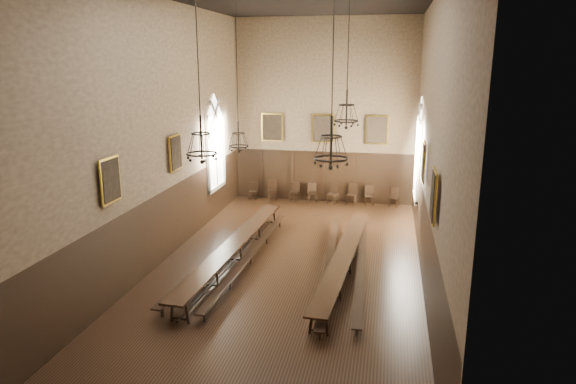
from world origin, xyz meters
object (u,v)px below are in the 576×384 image
(chandelier_back_right, at_px, (346,113))
(chandelier_front_left, at_px, (201,143))
(bench_left_outer, at_px, (219,253))
(chandelier_front_right, at_px, (331,148))
(chair_0, at_px, (253,194))
(bench_right_inner, at_px, (330,264))
(chair_3, at_px, (312,196))
(table_right, at_px, (344,263))
(chandelier_back_left, at_px, (238,135))
(chair_7, at_px, (394,201))
(table_left, at_px, (235,252))
(chair_6, at_px, (369,199))
(chair_2, at_px, (294,196))
(bench_left_inner, at_px, (251,257))
(chair_5, at_px, (352,198))
(bench_right_outer, at_px, (361,265))
(chair_4, at_px, (333,198))
(chair_1, at_px, (273,194))

(chandelier_back_right, height_order, chandelier_front_left, same)
(bench_left_outer, height_order, chandelier_front_right, chandelier_front_right)
(chair_0, bearing_deg, chandelier_front_right, -66.88)
(bench_right_inner, xyz_separation_m, chair_3, (-1.93, 8.70, 0.02))
(table_right, xyz_separation_m, bench_left_outer, (-4.47, 0.28, -0.09))
(chair_3, xyz_separation_m, chandelier_back_left, (-1.82, -6.59, 3.97))
(chair_7, height_order, chandelier_front_left, chandelier_front_left)
(table_left, relative_size, bench_left_outer, 1.05)
(bench_left_outer, xyz_separation_m, chair_6, (4.93, 8.41, 0.02))
(chair_2, height_order, chair_7, chair_2)
(chair_0, relative_size, chair_6, 0.91)
(table_left, xyz_separation_m, bench_right_inner, (3.39, -0.18, -0.11))
(bench_left_inner, bearing_deg, chair_6, 66.34)
(chair_6, height_order, chandelier_front_right, chandelier_front_right)
(chair_7, bearing_deg, chandelier_front_right, -83.92)
(bench_left_inner, height_order, chair_7, chair_7)
(chair_3, distance_m, chair_5, 1.98)
(table_right, distance_m, bench_right_outer, 0.60)
(bench_left_inner, xyz_separation_m, bench_right_outer, (3.85, 0.03, -0.00))
(chair_2, relative_size, chandelier_back_right, 0.22)
(table_left, height_order, chair_0, chair_0)
(bench_left_outer, xyz_separation_m, chandelier_back_left, (0.25, 1.85, 3.99))
(bench_right_inner, distance_m, chandelier_front_right, 4.88)
(chair_6, bearing_deg, chandelier_back_right, -108.45)
(chandelier_back_left, bearing_deg, chair_2, 82.14)
(bench_right_inner, height_order, chair_2, chair_2)
(chair_4, height_order, chandelier_front_left, chandelier_front_left)
(chair_2, bearing_deg, bench_left_outer, -84.43)
(bench_right_inner, xyz_separation_m, chandelier_front_right, (0.21, -2.22, 4.34))
(chair_3, bearing_deg, chandelier_back_left, -123.65)
(table_left, height_order, chair_1, chair_1)
(chair_6, height_order, chair_7, chair_6)
(table_right, bearing_deg, chair_4, 99.01)
(table_right, bearing_deg, chair_6, 87.01)
(chair_7, bearing_deg, bench_right_inner, -87.76)
(bench_left_inner, bearing_deg, chair_1, 97.84)
(table_right, distance_m, chair_6, 8.70)
(table_right, distance_m, chair_2, 9.26)
(bench_right_outer, distance_m, chair_2, 9.30)
(table_right, height_order, chandelier_front_right, chandelier_front_right)
(chair_5, height_order, chandelier_front_left, chandelier_front_left)
(bench_left_outer, bearing_deg, chandelier_back_right, 24.53)
(chair_0, xyz_separation_m, chair_3, (3.07, 0.13, 0.02))
(bench_left_outer, bearing_deg, bench_right_inner, -3.84)
(chair_2, distance_m, chair_5, 2.90)
(table_left, xyz_separation_m, chandelier_front_left, (-0.14, -2.46, 4.26))
(chair_1, bearing_deg, chandelier_back_right, -70.82)
(bench_left_outer, bearing_deg, chair_1, 89.89)
(bench_right_inner, bearing_deg, chair_7, 76.17)
(chair_1, xyz_separation_m, chair_7, (6.11, -0.02, -0.02))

